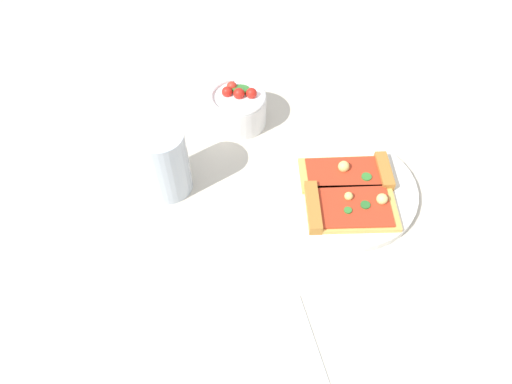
{
  "coord_description": "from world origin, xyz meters",
  "views": [
    {
      "loc": [
        -0.45,
        0.26,
        0.64
      ],
      "look_at": [
        0.0,
        0.12,
        0.03
      ],
      "focal_mm": 33.47,
      "sensor_mm": 36.0,
      "label": 1
    }
  ],
  "objects": [
    {
      "name": "pizza_slice_far",
      "position": [
        -0.06,
        -0.01,
        0.02
      ],
      "size": [
        0.13,
        0.16,
        0.02
      ],
      "color": "#E5B256",
      "rests_on": "plate"
    },
    {
      "name": "ground_plane",
      "position": [
        0.0,
        0.0,
        0.0
      ],
      "size": [
        2.4,
        2.4,
        0.0
      ],
      "primitive_type": "plane",
      "color": "beige",
      "rests_on": "ground"
    },
    {
      "name": "pizza_slice_near",
      "position": [
        -0.0,
        -0.05,
        0.02
      ],
      "size": [
        0.11,
        0.17,
        0.03
      ],
      "color": "#E5B256",
      "rests_on": "plate"
    },
    {
      "name": "plate",
      "position": [
        -0.02,
        -0.03,
        0.01
      ],
      "size": [
        0.24,
        0.24,
        0.01
      ],
      "primitive_type": "cylinder",
      "color": "white",
      "rests_on": "ground_plane"
    },
    {
      "name": "salad_bowl",
      "position": [
        0.19,
        0.09,
        0.04
      ],
      "size": [
        0.1,
        0.1,
        0.08
      ],
      "color": "white",
      "rests_on": "ground_plane"
    },
    {
      "name": "paper_napkin",
      "position": [
        -0.25,
        0.17,
        0.0
      ],
      "size": [
        0.15,
        0.11,
        0.0
      ],
      "primitive_type": "cube",
      "rotation": [
        0.0,
        0.0,
        -0.05
      ],
      "color": "white",
      "rests_on": "ground_plane"
    },
    {
      "name": "soda_glass",
      "position": [
        0.08,
        0.25,
        0.06
      ],
      "size": [
        0.08,
        0.08,
        0.12
      ],
      "color": "silver",
      "rests_on": "ground_plane"
    }
  ]
}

